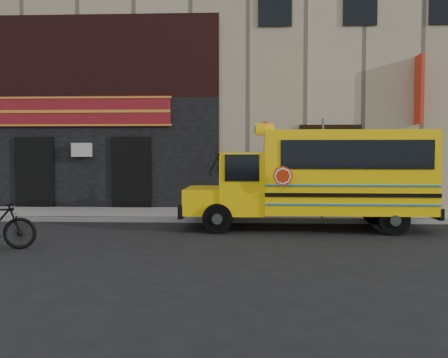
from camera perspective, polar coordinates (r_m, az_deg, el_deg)
ground at (r=12.86m, az=-1.93°, el=-6.58°), size 120.00×120.00×0.00m
curb at (r=15.41m, az=-1.16°, el=-4.70°), size 40.00×0.20×0.15m
sidewalk at (r=16.89m, az=-0.83°, el=-4.02°), size 40.00×3.00×0.15m
building at (r=23.46m, az=0.01°, el=12.79°), size 20.00×10.70×12.00m
school_bus at (r=14.22m, az=10.99°, el=0.41°), size 6.93×2.44×2.92m
sign_pole at (r=15.53m, az=11.18°, el=1.53°), size 0.13×0.26×3.19m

